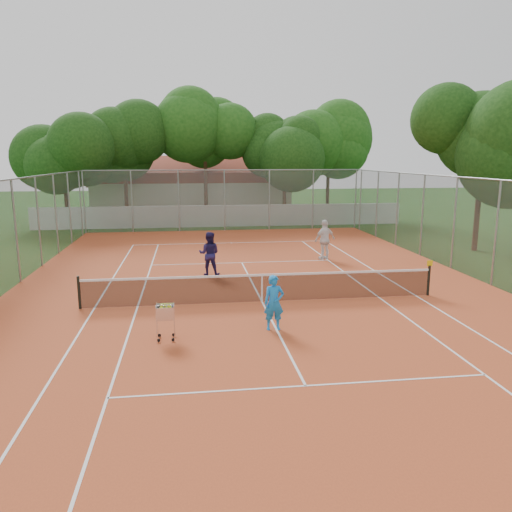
{
  "coord_description": "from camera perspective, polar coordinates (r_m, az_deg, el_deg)",
  "views": [
    {
      "loc": [
        -2.38,
        -16.07,
        4.82
      ],
      "look_at": [
        0.0,
        1.5,
        1.3
      ],
      "focal_mm": 35.0,
      "sensor_mm": 36.0,
      "label": 1
    }
  ],
  "objects": [
    {
      "name": "clubhouse",
      "position": [
        45.14,
        -7.29,
        7.81
      ],
      "size": [
        16.4,
        9.0,
        4.4
      ],
      "primitive_type": "cube",
      "color": "beige",
      "rests_on": "ground"
    },
    {
      "name": "player_near",
      "position": [
        14.07,
        2.07,
        -5.35
      ],
      "size": [
        0.58,
        0.38,
        1.57
      ],
      "primitive_type": "imported",
      "rotation": [
        0.0,
        0.0,
        0.01
      ],
      "color": "#1981DB",
      "rests_on": "court_pad"
    },
    {
      "name": "tennis_net",
      "position": [
        16.8,
        0.69,
        -3.63
      ],
      "size": [
        11.88,
        0.1,
        0.98
      ],
      "primitive_type": "cube",
      "color": "black",
      "rests_on": "court_pad"
    },
    {
      "name": "court_pad",
      "position": [
        16.94,
        0.68,
        -5.27
      ],
      "size": [
        18.0,
        34.0,
        0.02
      ],
      "primitive_type": "cube",
      "color": "#B84A23",
      "rests_on": "ground"
    },
    {
      "name": "perimeter_fence",
      "position": [
        16.48,
        0.7,
        1.38
      ],
      "size": [
        18.0,
        34.0,
        4.0
      ],
      "primitive_type": "cube",
      "color": "slate",
      "rests_on": "ground"
    },
    {
      "name": "player_far_right",
      "position": [
        23.94,
        7.88,
        1.86
      ],
      "size": [
        1.2,
        0.84,
        1.9
      ],
      "primitive_type": "imported",
      "rotation": [
        0.0,
        0.0,
        3.52
      ],
      "color": "white",
      "rests_on": "court_pad"
    },
    {
      "name": "ball_hopper",
      "position": [
        13.59,
        -10.29,
        -7.32
      ],
      "size": [
        0.52,
        0.52,
        1.04
      ],
      "primitive_type": "cube",
      "rotation": [
        0.0,
        0.0,
        -0.05
      ],
      "color": "silver",
      "rests_on": "court_pad"
    },
    {
      "name": "court_lines",
      "position": [
        16.93,
        0.68,
        -5.22
      ],
      "size": [
        10.98,
        23.78,
        0.01
      ],
      "primitive_type": "cube",
      "color": "white",
      "rests_on": "court_pad"
    },
    {
      "name": "player_far_left",
      "position": [
        20.59,
        -5.36,
        0.27
      ],
      "size": [
        1.0,
        0.85,
        1.8
      ],
      "primitive_type": "imported",
      "rotation": [
        0.0,
        0.0,
        2.94
      ],
      "color": "#1F194D",
      "rests_on": "court_pad"
    },
    {
      "name": "ground",
      "position": [
        16.94,
        0.68,
        -5.3
      ],
      "size": [
        120.0,
        120.0,
        0.0
      ],
      "primitive_type": "plane",
      "color": "#173D10",
      "rests_on": "ground"
    },
    {
      "name": "boundary_wall",
      "position": [
        35.38,
        -3.82,
        4.6
      ],
      "size": [
        26.0,
        0.3,
        1.5
      ],
      "primitive_type": "cube",
      "color": "silver",
      "rests_on": "ground"
    },
    {
      "name": "tropical_trees",
      "position": [
        38.14,
        -4.23,
        11.47
      ],
      "size": [
        29.0,
        19.0,
        10.0
      ],
      "primitive_type": "cube",
      "color": "#11340D",
      "rests_on": "ground"
    }
  ]
}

